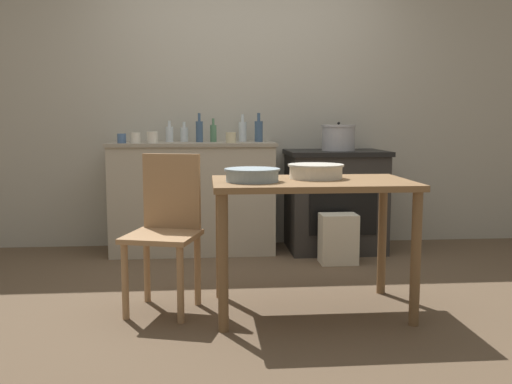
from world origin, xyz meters
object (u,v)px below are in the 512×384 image
Objects in this scene: bottle_mid_left at (213,133)px; bottle_center_right at (243,131)px; cup_end_right at (122,138)px; bottle_far_left at (259,131)px; bottle_left at (199,131)px; stove at (335,200)px; mixing_bowl_large at (316,171)px; chair at (166,227)px; cup_mid_right at (135,138)px; mixing_bowl_small at (252,174)px; flour_sack at (338,239)px; cup_right at (152,137)px; work_table at (311,200)px; bottle_center at (169,134)px; bottle_center_left at (184,134)px; stock_pot at (338,138)px; cup_far_right at (231,138)px.

bottle_center_right is at bearing 15.58° from bottle_mid_left.
bottle_far_left is at bearing 9.37° from cup_end_right.
stove is at bearing -3.38° from bottle_left.
bottle_left is at bearing 114.12° from mixing_bowl_large.
cup_end_right is (-0.45, 1.39, 0.49)m from chair.
cup_mid_right is at bearing 119.87° from chair.
bottle_mid_left is at bearing 95.20° from chair.
mixing_bowl_large reaches higher than mixing_bowl_small.
mixing_bowl_small reaches higher than flour_sack.
flour_sack is 1.72m from cup_right.
work_table is 4.66× the size of bottle_left.
mixing_bowl_small is at bearing -160.46° from mixing_bowl_large.
cup_mid_right is at bearing -133.03° from bottle_center.
bottle_left is at bearing -39.42° from bottle_center_left.
stove reaches higher than flour_sack.
bottle_mid_left reaches higher than stove.
bottle_far_left reaches higher than bottle_mid_left.
bottle_left is 0.18m from bottle_center_left.
flour_sack is 1.62m from bottle_center_left.
bottle_center is (-1.36, 0.63, 0.82)m from flour_sack.
mixing_bowl_large is 1.93m from bottle_center.
bottle_far_left is (0.20, 1.75, 0.22)m from mixing_bowl_small.
stock_pot reaches higher than mixing_bowl_small.
mixing_bowl_large is at bearing -63.55° from bottle_center_left.
chair is 3.76× the size of bottle_left.
work_table is 1.91m from cup_mid_right.
cup_far_right reaches higher than stove.
bottle_center reaches higher than flour_sack.
cup_end_right is (-1.35, 1.42, 0.15)m from mixing_bowl_large.
bottle_center_left is (-0.84, 1.70, 0.18)m from mixing_bowl_large.
bottle_left reaches higher than bottle_center.
chair is 1.86m from bottle_center_right.
stove reaches higher than mixing_bowl_small.
stove is 10.00× the size of cup_far_right.
flour_sack is 1.84m from cup_mid_right.
bottle_left is at bearing 141.74° from cup_far_right.
bottle_center reaches higher than work_table.
cup_right is (-0.76, -0.35, -0.05)m from bottle_center_right.
bottle_center_left is at bearing 28.62° from cup_end_right.
bottle_far_left is at bearing 95.16° from work_table.
bottle_mid_left reaches higher than bottle_center_left.
chair is 2.06m from stock_pot.
bottle_center reaches higher than mixing_bowl_large.
bottle_far_left is 2.63× the size of cup_right.
bottle_far_left is at bearing 12.73° from cup_mid_right.
bottle_mid_left reaches higher than cup_mid_right.
cup_mid_right reaches higher than cup_end_right.
bottle_center reaches higher than cup_end_right.
work_table is 4.81× the size of bottle_center_right.
mixing_bowl_small is 1.90m from bottle_center_left.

